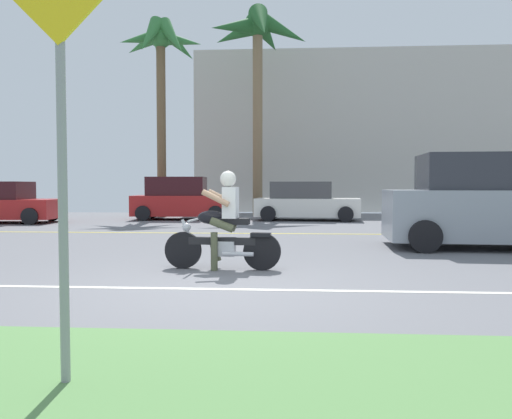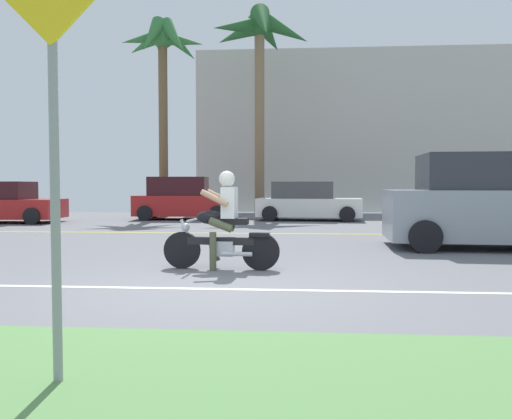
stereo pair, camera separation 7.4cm
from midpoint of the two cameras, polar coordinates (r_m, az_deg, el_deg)
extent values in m
cube|color=slate|center=(9.80, -1.55, -5.16)|extent=(56.00, 30.00, 0.04)
cube|color=silver|center=(6.74, -4.34, -8.55)|extent=(50.40, 0.12, 0.01)
cube|color=yellow|center=(14.29, 0.35, -2.60)|extent=(50.40, 0.12, 0.01)
cylinder|color=black|center=(8.40, -7.74, -4.36)|extent=(0.58, 0.13, 0.58)
cylinder|color=black|center=(8.14, 0.79, -4.57)|extent=(0.58, 0.13, 0.58)
cylinder|color=#B7BAC1|center=(8.35, -7.11, -2.76)|extent=(0.26, 0.07, 0.50)
cube|color=black|center=(8.23, -3.55, -3.41)|extent=(1.06, 0.18, 0.12)
cube|color=#B7BAC1|center=(8.23, -3.22, -4.22)|extent=(0.32, 0.22, 0.23)
ellipsoid|color=black|center=(8.24, -4.73, -0.85)|extent=(0.42, 0.23, 0.21)
cube|color=black|center=(8.16, -2.23, -1.28)|extent=(0.48, 0.25, 0.10)
cube|color=black|center=(8.11, 0.66, -2.74)|extent=(0.32, 0.18, 0.06)
cylinder|color=#B7BAC1|center=(8.31, -6.61, -1.13)|extent=(0.08, 0.60, 0.03)
sphere|color=#B7BAC1|center=(8.35, -7.37, -1.91)|extent=(0.14, 0.14, 0.14)
cylinder|color=#B7BAC1|center=(8.08, -1.84, -4.83)|extent=(0.49, 0.10, 0.07)
cube|color=white|center=(8.16, -2.63, 0.75)|extent=(0.24, 0.32, 0.48)
sphere|color=silver|center=(8.16, -2.90, 3.33)|extent=(0.25, 0.25, 0.25)
cylinder|color=#51563D|center=(8.30, -3.28, -1.55)|extent=(0.40, 0.15, 0.24)
cylinder|color=#51563D|center=(8.11, -3.56, -1.65)|extent=(0.40, 0.15, 0.24)
cylinder|color=#51563D|center=(8.14, -4.41, -4.54)|extent=(0.11, 0.11, 0.59)
cylinder|color=#51563D|center=(8.39, -4.28, -4.56)|extent=(0.20, 0.12, 0.33)
cylinder|color=tan|center=(8.39, -3.66, 1.30)|extent=(0.44, 0.12, 0.27)
cylinder|color=tan|center=(8.01, -4.26, 1.23)|extent=(0.44, 0.12, 0.27)
cube|color=#8C939E|center=(12.01, 24.63, -0.54)|extent=(4.50, 2.19, 1.03)
cube|color=#2D2F36|center=(12.03, 25.12, 3.70)|extent=(3.25, 1.85, 0.75)
cylinder|color=black|center=(12.63, 16.40, -1.96)|extent=(0.65, 0.25, 0.64)
cylinder|color=black|center=(10.72, 18.01, -2.79)|extent=(0.65, 0.25, 0.64)
cube|color=#AD1E1E|center=(20.41, -25.54, 0.08)|extent=(4.03, 2.02, 0.67)
cylinder|color=black|center=(19.00, -22.95, -0.67)|extent=(0.57, 0.21, 0.56)
cylinder|color=black|center=(20.66, -20.88, -0.38)|extent=(0.57, 0.21, 0.56)
cube|color=#AD1E1E|center=(20.33, -7.63, 0.45)|extent=(3.78, 1.88, 0.76)
cube|color=#351116|center=(20.35, -8.26, 2.51)|extent=(2.22, 1.57, 0.70)
cylinder|color=black|center=(19.77, -11.83, -0.39)|extent=(0.57, 0.21, 0.56)
cylinder|color=black|center=(19.32, -4.13, -0.41)|extent=(0.57, 0.21, 0.56)
cylinder|color=black|center=(21.42, -10.77, -0.15)|extent=(0.57, 0.21, 0.56)
cylinder|color=black|center=(21.01, -3.66, -0.16)|extent=(0.57, 0.21, 0.56)
cube|color=white|center=(19.70, 5.88, 0.25)|extent=(3.94, 1.93, 0.67)
cube|color=#444346|center=(19.70, 5.22, 2.11)|extent=(2.32, 1.58, 0.62)
cylinder|color=black|center=(19.01, 1.60, -0.46)|extent=(0.57, 0.22, 0.56)
cylinder|color=black|center=(18.87, 9.94, -0.52)|extent=(0.57, 0.22, 0.56)
cylinder|color=black|center=(20.65, 2.17, -0.21)|extent=(0.57, 0.22, 0.56)
cylinder|color=black|center=(20.52, 9.84, -0.26)|extent=(0.57, 0.22, 0.56)
cylinder|color=#846B4C|center=(23.05, 0.47, 9.61)|extent=(0.42, 0.42, 8.20)
sphere|color=#235B28|center=(23.89, 0.48, 19.42)|extent=(1.10, 1.10, 1.10)
cone|color=#235B28|center=(23.87, 3.10, 18.78)|extent=(2.50, 1.06, 1.71)
cone|color=#235B28|center=(24.73, 1.48, 18.21)|extent=(1.60, 2.58, 1.53)
cone|color=#235B28|center=(24.36, -1.70, 18.45)|extent=(2.52, 1.86, 1.27)
cone|color=#235B28|center=(23.36, -1.88, 19.14)|extent=(2.48, 2.00, 1.24)
cone|color=#235B28|center=(22.84, 0.86, 19.53)|extent=(1.30, 2.46, 2.02)
cylinder|color=brown|center=(22.17, -9.89, 8.74)|extent=(0.37, 0.37, 7.35)
sphere|color=#337538|center=(22.86, -9.97, 17.93)|extent=(0.95, 0.95, 0.95)
cone|color=#337538|center=(22.63, -7.91, 17.58)|extent=(1.86, 0.65, 0.94)
cone|color=#337538|center=(23.18, -8.14, 17.22)|extent=(1.78, 1.69, 1.54)
cone|color=#337538|center=(23.57, -10.14, 16.96)|extent=(1.23, 1.98, 1.09)
cone|color=#337538|center=(23.27, -11.63, 17.14)|extent=(1.99, 1.29, 1.20)
cone|color=#337538|center=(22.60, -12.01, 17.57)|extent=(1.94, 1.50, 1.10)
cone|color=#337538|center=(22.16, -11.12, 17.89)|extent=(1.11, 1.76, 1.76)
cone|color=#337538|center=(22.18, -8.71, 17.89)|extent=(1.69, 1.57, 1.73)
cylinder|color=gray|center=(3.55, -20.30, -0.61)|extent=(0.06, 0.06, 2.24)
cube|color=#BCB7AD|center=(28.34, 15.92, 7.87)|extent=(20.96, 4.00, 7.87)
camera|label=1|loc=(0.04, -89.80, 0.01)|focal=37.02mm
camera|label=2|loc=(0.04, 90.20, -0.01)|focal=37.02mm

